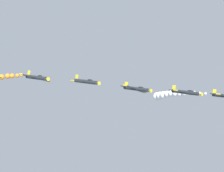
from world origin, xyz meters
TOP-DOWN VIEW (x-y plane):
  - smoke_trail_lead at (-31.81, -2.76)m, footprint 7.17×24.86m
  - airplane_left_inner at (-16.68, 14.42)m, footprint 9.35×10.35m
  - airplane_right_inner at (-6.12, 4.14)m, footprint 9.16×10.35m
  - airplane_left_outer at (5.72, -4.91)m, footprint 9.49×10.35m
  - airplane_right_outer at (17.33, -12.63)m, footprint 9.24×10.35m

SIDE VIEW (x-z plane):
  - smoke_trail_lead at x=-31.81m, z-range 81.14..87.26m
  - airplane_left_inner at x=-16.68m, z-range 87.03..90.21m
  - airplane_right_inner at x=-6.12m, z-range 88.00..91.50m
  - airplane_left_outer at x=5.72m, z-range 90.77..93.59m
  - airplane_right_outer at x=17.33m, z-range 91.99..95.38m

